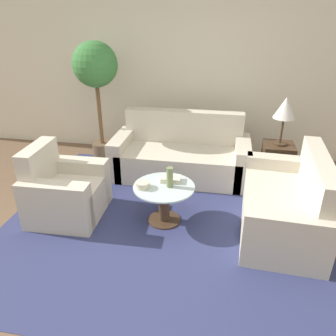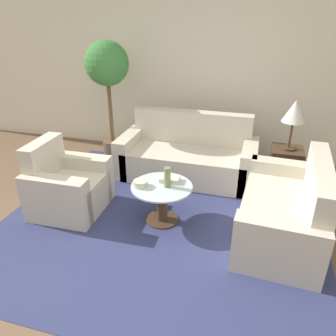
# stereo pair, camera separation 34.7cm
# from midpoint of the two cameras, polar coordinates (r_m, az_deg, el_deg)

# --- Properties ---
(ground_plane) EXTENTS (14.00, 14.00, 0.00)m
(ground_plane) POSITION_cam_midpoint_polar(r_m,az_deg,el_deg) (3.33, -7.35, -15.43)
(ground_plane) COLOR brown
(wall_back) EXTENTS (10.00, 0.06, 2.60)m
(wall_back) POSITION_cam_midpoint_polar(r_m,az_deg,el_deg) (5.29, 0.85, 16.28)
(wall_back) COLOR beige
(wall_back) RESTS_ON ground_plane
(rug) EXTENTS (3.54, 3.27, 0.01)m
(rug) POSITION_cam_midpoint_polar(r_m,az_deg,el_deg) (3.80, -3.31, -9.11)
(rug) COLOR navy
(rug) RESTS_ON ground_plane
(sofa_main) EXTENTS (1.91, 0.83, 0.88)m
(sofa_main) POSITION_cam_midpoint_polar(r_m,az_deg,el_deg) (4.71, 0.20, 2.08)
(sofa_main) COLOR beige
(sofa_main) RESTS_ON ground_plane
(armchair) EXTENTS (0.79, 0.84, 0.85)m
(armchair) POSITION_cam_midpoint_polar(r_m,az_deg,el_deg) (4.02, -20.20, -4.14)
(armchair) COLOR beige
(armchair) RESTS_ON ground_plane
(loveseat) EXTENTS (0.88, 1.54, 0.86)m
(loveseat) POSITION_cam_midpoint_polar(r_m,az_deg,el_deg) (3.70, 17.77, -6.41)
(loveseat) COLOR beige
(loveseat) RESTS_ON ground_plane
(coffee_table) EXTENTS (0.68, 0.68, 0.45)m
(coffee_table) POSITION_cam_midpoint_polar(r_m,az_deg,el_deg) (3.65, -3.42, -5.44)
(coffee_table) COLOR #422D1E
(coffee_table) RESTS_ON ground_plane
(side_table) EXTENTS (0.40, 0.40, 0.56)m
(side_table) POSITION_cam_midpoint_polar(r_m,az_deg,el_deg) (4.67, 16.38, 0.72)
(side_table) COLOR #422D1E
(side_table) RESTS_ON ground_plane
(table_lamp) EXTENTS (0.28, 0.28, 0.64)m
(table_lamp) POSITION_cam_midpoint_polar(r_m,az_deg,el_deg) (4.41, 17.61, 9.68)
(table_lamp) COLOR #422D1E
(table_lamp) RESTS_ON side_table
(potted_plant) EXTENTS (0.64, 0.64, 1.81)m
(potted_plant) POSITION_cam_midpoint_polar(r_m,az_deg,el_deg) (4.95, -14.48, 15.37)
(potted_plant) COLOR brown
(potted_plant) RESTS_ON ground_plane
(vase) EXTENTS (0.07, 0.07, 0.23)m
(vase) POSITION_cam_midpoint_polar(r_m,az_deg,el_deg) (3.50, -2.52, -1.69)
(vase) COLOR #6B7A4C
(vase) RESTS_ON coffee_table
(bowl) EXTENTS (0.16, 0.16, 0.07)m
(bowl) POSITION_cam_midpoint_polar(r_m,az_deg,el_deg) (3.54, -7.23, -2.99)
(bowl) COLOR beige
(bowl) RESTS_ON coffee_table
(book_stack) EXTENTS (0.22, 0.16, 0.05)m
(book_stack) POSITION_cam_midpoint_polar(r_m,az_deg,el_deg) (3.66, -2.20, -1.98)
(book_stack) COLOR beige
(book_stack) RESTS_ON coffee_table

